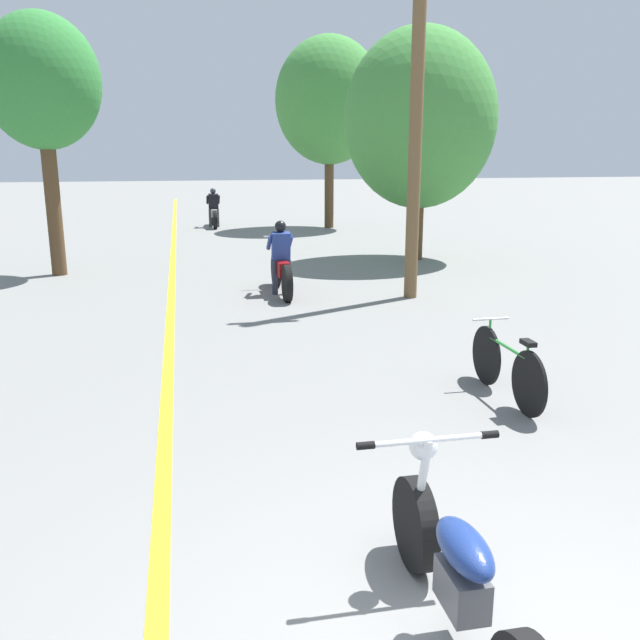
# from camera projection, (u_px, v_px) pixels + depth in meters

# --- Properties ---
(lane_stripe_center) EXTENTS (0.14, 48.00, 0.01)m
(lane_stripe_center) POSITION_uv_depth(u_px,v_px,m) (172.00, 276.00, 14.89)
(lane_stripe_center) COLOR yellow
(lane_stripe_center) RESTS_ON ground
(utility_pole) EXTENTS (1.10, 0.24, 6.92)m
(utility_pole) POSITION_uv_depth(u_px,v_px,m) (417.00, 100.00, 11.91)
(utility_pole) COLOR brown
(utility_pole) RESTS_ON ground
(roadside_tree_right_near) EXTENTS (3.74, 3.36, 5.58)m
(roadside_tree_right_near) POSITION_uv_depth(u_px,v_px,m) (420.00, 119.00, 16.38)
(roadside_tree_right_near) COLOR #513A23
(roadside_tree_right_near) RESTS_ON ground
(roadside_tree_right_far) EXTENTS (3.72, 3.35, 6.47)m
(roadside_tree_right_far) POSITION_uv_depth(u_px,v_px,m) (329.00, 101.00, 23.12)
(roadside_tree_right_far) COLOR #513A23
(roadside_tree_right_far) RESTS_ON ground
(roadside_tree_left) EXTENTS (2.42, 2.18, 5.48)m
(roadside_tree_left) POSITION_uv_depth(u_px,v_px,m) (42.00, 84.00, 14.09)
(roadside_tree_left) COLOR #513A23
(roadside_tree_left) RESTS_ON ground
(motorcycle_foreground) EXTENTS (0.91, 2.16, 1.01)m
(motorcycle_foreground) POSITION_uv_depth(u_px,v_px,m) (459.00, 576.00, 3.76)
(motorcycle_foreground) COLOR black
(motorcycle_foreground) RESTS_ON ground
(motorcycle_rider_lead) EXTENTS (0.50, 2.15, 1.40)m
(motorcycle_rider_lead) POSITION_uv_depth(u_px,v_px,m) (281.00, 266.00, 12.99)
(motorcycle_rider_lead) COLOR black
(motorcycle_rider_lead) RESTS_ON ground
(motorcycle_rider_far) EXTENTS (0.50, 2.01, 1.38)m
(motorcycle_rider_far) POSITION_uv_depth(u_px,v_px,m) (214.00, 212.00, 24.23)
(motorcycle_rider_far) COLOR black
(motorcycle_rider_far) RESTS_ON ground
(bicycle_parked) EXTENTS (0.44, 1.72, 0.82)m
(bicycle_parked) POSITION_uv_depth(u_px,v_px,m) (507.00, 367.00, 7.49)
(bicycle_parked) COLOR black
(bicycle_parked) RESTS_ON ground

